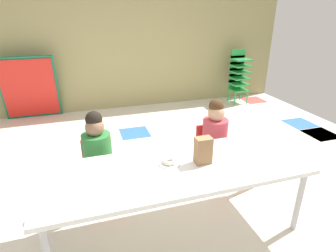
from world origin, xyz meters
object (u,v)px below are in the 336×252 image
at_px(folded_activity_table, 30,88).
at_px(donut_powdered_on_plate, 169,161).
at_px(seated_child_near_camera, 97,149).
at_px(seated_child_middle_seat, 214,133).
at_px(paper_bag_brown, 203,150).
at_px(kid_chair_green_stack, 239,74).
at_px(paper_plate_near_edge, 169,163).
at_px(craft_table, 177,172).

distance_m(folded_activity_table, donut_powdered_on_plate, 3.46).
distance_m(seated_child_near_camera, seated_child_middle_seat, 1.20).
xyz_separation_m(paper_bag_brown, donut_powdered_on_plate, (-0.26, 0.06, -0.09)).
xyz_separation_m(seated_child_near_camera, seated_child_middle_seat, (1.20, -0.00, 0.00)).
relative_size(folded_activity_table, donut_powdered_on_plate, 9.40).
xyz_separation_m(kid_chair_green_stack, paper_plate_near_edge, (-2.39, -2.93, 0.03)).
bearing_deg(craft_table, kid_chair_green_stack, 51.97).
relative_size(folded_activity_table, paper_plate_near_edge, 6.04).
xyz_separation_m(seated_child_near_camera, paper_bag_brown, (0.79, -0.59, 0.16)).
xyz_separation_m(kid_chair_green_stack, donut_powdered_on_plate, (-2.39, -2.93, 0.05)).
distance_m(craft_table, donut_powdered_on_plate, 0.11).
bearing_deg(paper_plate_near_edge, craft_table, -60.57).
relative_size(seated_child_near_camera, kid_chair_green_stack, 0.88).
bearing_deg(paper_plate_near_edge, seated_child_near_camera, 135.15).
bearing_deg(seated_child_near_camera, kid_chair_green_stack, 39.44).
bearing_deg(donut_powdered_on_plate, paper_bag_brown, -13.40).
height_order(kid_chair_green_stack, donut_powdered_on_plate, kid_chair_green_stack).
bearing_deg(kid_chair_green_stack, seated_child_middle_seat, -125.67).
bearing_deg(paper_plate_near_edge, donut_powdered_on_plate, 0.00).
relative_size(seated_child_near_camera, seated_child_middle_seat, 1.00).
height_order(folded_activity_table, paper_plate_near_edge, folded_activity_table).
relative_size(craft_table, donut_powdered_on_plate, 17.99).
distance_m(craft_table, folded_activity_table, 3.54).
distance_m(seated_child_near_camera, kid_chair_green_stack, 3.78).
xyz_separation_m(kid_chair_green_stack, folded_activity_table, (-3.84, 0.21, -0.04)).
height_order(craft_table, kid_chair_green_stack, kid_chair_green_stack).
bearing_deg(seated_child_middle_seat, paper_bag_brown, -124.28).
xyz_separation_m(craft_table, paper_plate_near_edge, (-0.04, 0.07, 0.05)).
distance_m(paper_bag_brown, paper_plate_near_edge, 0.29).
bearing_deg(donut_powdered_on_plate, seated_child_middle_seat, 38.57).
distance_m(kid_chair_green_stack, paper_plate_near_edge, 3.78).
bearing_deg(craft_table, seated_child_near_camera, 133.63).
xyz_separation_m(craft_table, seated_child_near_camera, (-0.57, 0.60, -0.00)).
distance_m(paper_bag_brown, donut_powdered_on_plate, 0.28).
bearing_deg(seated_child_middle_seat, seated_child_near_camera, 180.00).
height_order(seated_child_middle_seat, folded_activity_table, folded_activity_table).
relative_size(kid_chair_green_stack, folded_activity_table, 0.96).
xyz_separation_m(seated_child_near_camera, folded_activity_table, (-0.92, 2.61, -0.02)).
distance_m(seated_child_middle_seat, paper_plate_near_edge, 0.85).
bearing_deg(folded_activity_table, seated_child_near_camera, -70.60).
bearing_deg(kid_chair_green_stack, folded_activity_table, 176.93).
relative_size(craft_table, folded_activity_table, 1.91).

